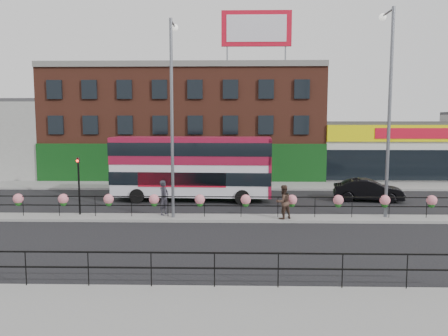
{
  "coord_description": "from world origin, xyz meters",
  "views": [
    {
      "loc": [
        0.6,
        -23.36,
        5.37
      ],
      "look_at": [
        0.0,
        3.0,
        2.5
      ],
      "focal_mm": 35.0,
      "sensor_mm": 36.0,
      "label": 1
    }
  ],
  "objects_px": {
    "double_decker_bus": "(192,162)",
    "pedestrian_b": "(283,202)",
    "lamp_column_west": "(172,101)",
    "car": "(368,190)",
    "lamp_column_east": "(388,95)",
    "pedestrian_a": "(164,198)"
  },
  "relations": [
    {
      "from": "double_decker_bus",
      "to": "pedestrian_b",
      "type": "relative_size",
      "value": 5.87
    },
    {
      "from": "pedestrian_b",
      "to": "lamp_column_west",
      "type": "bearing_deg",
      "value": -33.45
    },
    {
      "from": "car",
      "to": "lamp_column_east",
      "type": "bearing_deg",
      "value": -178.11
    },
    {
      "from": "car",
      "to": "lamp_column_west",
      "type": "height_order",
      "value": "lamp_column_west"
    },
    {
      "from": "pedestrian_a",
      "to": "pedestrian_b",
      "type": "xyz_separation_m",
      "value": [
        6.51,
        -0.86,
        -0.05
      ]
    },
    {
      "from": "pedestrian_a",
      "to": "lamp_column_east",
      "type": "bearing_deg",
      "value": -65.4
    },
    {
      "from": "pedestrian_b",
      "to": "lamp_column_west",
      "type": "height_order",
      "value": "lamp_column_west"
    },
    {
      "from": "car",
      "to": "lamp_column_east",
      "type": "xyz_separation_m",
      "value": [
        -0.73,
        -5.24,
        6.02
      ]
    },
    {
      "from": "pedestrian_b",
      "to": "pedestrian_a",
      "type": "bearing_deg",
      "value": -36.05
    },
    {
      "from": "pedestrian_a",
      "to": "lamp_column_east",
      "type": "distance_m",
      "value": 13.39
    },
    {
      "from": "car",
      "to": "pedestrian_a",
      "type": "bearing_deg",
      "value": 122.04
    },
    {
      "from": "pedestrian_a",
      "to": "pedestrian_b",
      "type": "distance_m",
      "value": 6.57
    },
    {
      "from": "lamp_column_east",
      "to": "pedestrian_b",
      "type": "bearing_deg",
      "value": -171.13
    },
    {
      "from": "double_decker_bus",
      "to": "car",
      "type": "xyz_separation_m",
      "value": [
        11.78,
        0.11,
        -1.89
      ]
    },
    {
      "from": "lamp_column_east",
      "to": "pedestrian_a",
      "type": "bearing_deg",
      "value": -179.93
    },
    {
      "from": "double_decker_bus",
      "to": "lamp_column_west",
      "type": "relative_size",
      "value": 1.01
    },
    {
      "from": "double_decker_bus",
      "to": "pedestrian_a",
      "type": "distance_m",
      "value": 5.48
    },
    {
      "from": "lamp_column_west",
      "to": "double_decker_bus",
      "type": "bearing_deg",
      "value": 84.76
    },
    {
      "from": "double_decker_bus",
      "to": "pedestrian_b",
      "type": "bearing_deg",
      "value": -47.96
    },
    {
      "from": "pedestrian_a",
      "to": "lamp_column_west",
      "type": "distance_m",
      "value": 5.32
    },
    {
      "from": "car",
      "to": "pedestrian_b",
      "type": "relative_size",
      "value": 2.57
    },
    {
      "from": "car",
      "to": "pedestrian_a",
      "type": "relative_size",
      "value": 2.44
    }
  ]
}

